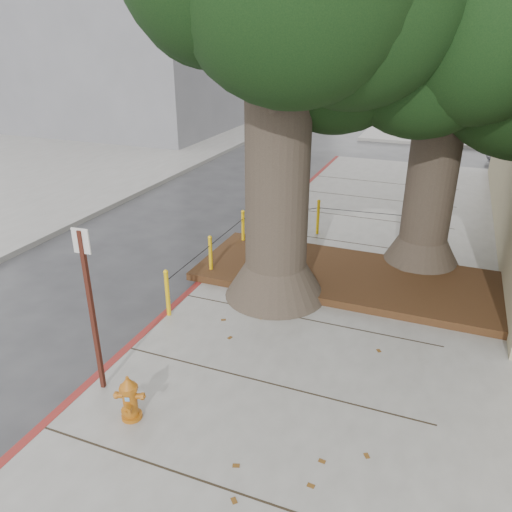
{
  "coord_description": "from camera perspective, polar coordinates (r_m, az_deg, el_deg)",
  "views": [
    {
      "loc": [
        2.64,
        -5.78,
        5.03
      ],
      "look_at": [
        -0.59,
        2.37,
        1.1
      ],
      "focal_mm": 35.0,
      "sensor_mm": 36.0,
      "label": 1
    }
  ],
  "objects": [
    {
      "name": "fire_hydrant",
      "position": [
        7.26,
        -14.25,
        -15.48
      ],
      "size": [
        0.36,
        0.36,
        0.69
      ],
      "rotation": [
        0.0,
        0.0,
        0.31
      ],
      "color": "#B15E12",
      "rests_on": "sidewalk_main"
    },
    {
      "name": "bollard_ring",
      "position": [
        11.6,
        2.4,
        2.01
      ],
      "size": [
        3.79,
        5.39,
        0.95
      ],
      "color": "#E7B20C",
      "rests_on": "sidewalk_main"
    },
    {
      "name": "signpost",
      "position": [
        7.34,
        -18.37,
        -5.1
      ],
      "size": [
        0.25,
        0.06,
        2.55
      ],
      "rotation": [
        0.0,
        0.0,
        0.07
      ],
      "color": "#471911",
      "rests_on": "sidewalk_main"
    },
    {
      "name": "planter_bed",
      "position": [
        10.94,
        10.28,
        -2.29
      ],
      "size": [
        6.4,
        2.6,
        0.16
      ],
      "primitive_type": "cube",
      "color": "black",
      "rests_on": "sidewalk_main"
    },
    {
      "name": "tree_far",
      "position": [
        11.1,
        23.46,
        22.3
      ],
      "size": [
        4.5,
        3.8,
        7.17
      ],
      "color": "#4C3F33",
      "rests_on": "sidewalk_main"
    },
    {
      "name": "building_far_white",
      "position": [
        54.5,
        0.56,
        26.73
      ],
      "size": [
        12.0,
        18.0,
        15.0
      ],
      "primitive_type": "cube",
      "color": "silver",
      "rests_on": "ground"
    },
    {
      "name": "building_far_grey",
      "position": [
        32.92,
        -11.93,
        25.37
      ],
      "size": [
        12.0,
        16.0,
        12.0
      ],
      "primitive_type": "cube",
      "color": "slate",
      "rests_on": "ground"
    },
    {
      "name": "sidewalk_opposite",
      "position": [
        23.46,
        -24.66,
        9.79
      ],
      "size": [
        14.0,
        60.0,
        0.15
      ],
      "primitive_type": "cube",
      "color": "slate",
      "rests_on": "ground"
    },
    {
      "name": "tree_near",
      "position": [
        9.0,
        5.27,
        26.34
      ],
      "size": [
        4.5,
        3.8,
        7.68
      ],
      "color": "#4C3F33",
      "rests_on": "sidewalk_main"
    },
    {
      "name": "ground",
      "position": [
        8.1,
        -2.36,
        -14.24
      ],
      "size": [
        140.0,
        140.0,
        0.0
      ],
      "primitive_type": "plane",
      "color": "#28282B",
      "rests_on": "ground"
    },
    {
      "name": "curb_red",
      "position": [
        10.71,
        -6.77,
        -3.6
      ],
      "size": [
        0.14,
        26.0,
        0.16
      ],
      "primitive_type": "cube",
      "color": "maroon",
      "rests_on": "ground"
    },
    {
      "name": "car_dark",
      "position": [
        28.14,
        -11.98,
        14.48
      ],
      "size": [
        1.57,
        3.82,
        1.11
      ],
      "primitive_type": "imported",
      "rotation": [
        0.0,
        0.0,
        0.01
      ],
      "color": "black",
      "rests_on": "ground"
    }
  ]
}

